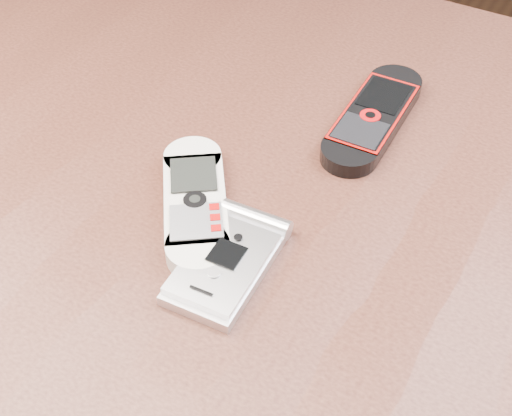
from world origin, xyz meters
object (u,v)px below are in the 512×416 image
object	(u,v)px
nokia_white	(195,202)
nokia_black_red	(373,117)
table	(251,297)
motorola_razr	(225,263)

from	to	relation	value
nokia_white	nokia_black_red	distance (m)	0.19
table	nokia_black_red	distance (m)	0.20
table	motorola_razr	xyz separation A→B (m)	(0.01, -0.06, 0.11)
nokia_black_red	table	bearing A→B (deg)	-105.53
nokia_white	nokia_black_red	bearing A→B (deg)	29.93
nokia_black_red	motorola_razr	bearing A→B (deg)	-98.41
table	nokia_white	size ratio (longest dim) A/B	8.09
nokia_black_red	motorola_razr	distance (m)	0.21
nokia_white	nokia_black_red	size ratio (longest dim) A/B	0.92
nokia_black_red	motorola_razr	world-z (taller)	same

